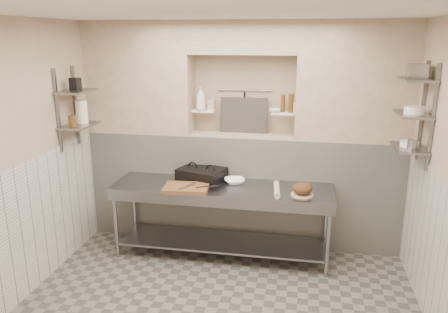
% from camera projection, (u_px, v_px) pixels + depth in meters
% --- Properties ---
extents(ceiling, '(4.00, 3.90, 0.10)m').
position_uv_depth(ceiling, '(213.00, 5.00, 3.48)').
color(ceiling, silver).
rests_on(ceiling, ground).
extents(wall_left, '(0.10, 3.90, 2.80)m').
position_uv_depth(wall_left, '(7.00, 166.00, 4.22)').
color(wall_left, tan).
rests_on(wall_left, ground).
extents(wall_back, '(4.00, 0.10, 2.80)m').
position_uv_depth(wall_back, '(245.00, 131.00, 5.76)').
color(wall_back, tan).
rests_on(wall_back, ground).
extents(backwall_lower, '(4.00, 0.40, 1.40)m').
position_uv_depth(backwall_lower, '(242.00, 188.00, 5.71)').
color(backwall_lower, silver).
rests_on(backwall_lower, floor).
extents(alcove_sill, '(1.30, 0.40, 0.02)m').
position_uv_depth(alcove_sill, '(242.00, 135.00, 5.52)').
color(alcove_sill, tan).
rests_on(alcove_sill, backwall_lower).
extents(backwall_pillar_left, '(1.35, 0.40, 1.40)m').
position_uv_depth(backwall_pillar_left, '(140.00, 78.00, 5.57)').
color(backwall_pillar_left, tan).
rests_on(backwall_pillar_left, backwall_lower).
extents(backwall_pillar_right, '(1.35, 0.40, 1.40)m').
position_uv_depth(backwall_pillar_right, '(355.00, 82.00, 5.10)').
color(backwall_pillar_right, tan).
rests_on(backwall_pillar_right, backwall_lower).
extents(backwall_header, '(1.30, 0.40, 0.40)m').
position_uv_depth(backwall_header, '(244.00, 37.00, 5.20)').
color(backwall_header, tan).
rests_on(backwall_header, backwall_lower).
extents(wainscot_left, '(0.02, 3.90, 1.40)m').
position_uv_depth(wainscot_left, '(22.00, 233.00, 4.40)').
color(wainscot_left, silver).
rests_on(wainscot_left, floor).
extents(wainscot_right, '(0.02, 3.90, 1.40)m').
position_uv_depth(wainscot_right, '(444.00, 270.00, 3.70)').
color(wainscot_right, silver).
rests_on(wainscot_right, floor).
extents(alcove_shelf_left, '(0.28, 0.16, 0.02)m').
position_uv_depth(alcove_shelf_left, '(204.00, 111.00, 5.53)').
color(alcove_shelf_left, white).
rests_on(alcove_shelf_left, backwall_lower).
extents(alcove_shelf_right, '(0.28, 0.16, 0.02)m').
position_uv_depth(alcove_shelf_right, '(283.00, 113.00, 5.35)').
color(alcove_shelf_right, white).
rests_on(alcove_shelf_right, backwall_lower).
extents(utensil_rail, '(0.70, 0.02, 0.02)m').
position_uv_depth(utensil_rail, '(245.00, 90.00, 5.53)').
color(utensil_rail, gray).
rests_on(utensil_rail, wall_back).
extents(hanging_steel, '(0.02, 0.02, 0.30)m').
position_uv_depth(hanging_steel, '(244.00, 104.00, 5.56)').
color(hanging_steel, black).
rests_on(hanging_steel, utensil_rail).
extents(splash_panel, '(0.60, 0.08, 0.45)m').
position_uv_depth(splash_panel, '(244.00, 115.00, 5.55)').
color(splash_panel, '#383330').
rests_on(splash_panel, alcove_sill).
extents(shelf_rail_left_a, '(0.03, 0.03, 0.95)m').
position_uv_depth(shelf_rail_left_a, '(76.00, 106.00, 5.29)').
color(shelf_rail_left_a, slate).
rests_on(shelf_rail_left_a, wall_left).
extents(shelf_rail_left_b, '(0.03, 0.03, 0.95)m').
position_uv_depth(shelf_rail_left_b, '(58.00, 111.00, 4.91)').
color(shelf_rail_left_b, slate).
rests_on(shelf_rail_left_b, wall_left).
extents(wall_shelf_left_lower, '(0.30, 0.50, 0.02)m').
position_uv_depth(wall_shelf_left_lower, '(79.00, 125.00, 5.13)').
color(wall_shelf_left_lower, slate).
rests_on(wall_shelf_left_lower, wall_left).
extents(wall_shelf_left_upper, '(0.30, 0.50, 0.03)m').
position_uv_depth(wall_shelf_left_upper, '(76.00, 91.00, 5.02)').
color(wall_shelf_left_upper, slate).
rests_on(wall_shelf_left_upper, wall_left).
extents(shelf_rail_right_a, '(0.03, 0.03, 1.05)m').
position_uv_depth(shelf_rail_right_a, '(422.00, 111.00, 4.58)').
color(shelf_rail_right_a, slate).
rests_on(shelf_rail_right_a, wall_right).
extents(shelf_rail_right_b, '(0.03, 0.03, 1.05)m').
position_uv_depth(shelf_rail_right_b, '(432.00, 118.00, 4.20)').
color(shelf_rail_right_b, slate).
rests_on(shelf_rail_right_b, wall_right).
extents(wall_shelf_right_lower, '(0.30, 0.50, 0.02)m').
position_uv_depth(wall_shelf_right_lower, '(409.00, 148.00, 4.51)').
color(wall_shelf_right_lower, slate).
rests_on(wall_shelf_right_lower, wall_right).
extents(wall_shelf_right_mid, '(0.30, 0.50, 0.02)m').
position_uv_depth(wall_shelf_right_mid, '(413.00, 114.00, 4.41)').
color(wall_shelf_right_mid, slate).
rests_on(wall_shelf_right_mid, wall_right).
extents(wall_shelf_right_upper, '(0.30, 0.50, 0.03)m').
position_uv_depth(wall_shelf_right_upper, '(417.00, 79.00, 4.32)').
color(wall_shelf_right_upper, slate).
rests_on(wall_shelf_right_upper, wall_right).
extents(prep_table, '(2.60, 0.70, 0.90)m').
position_uv_depth(prep_table, '(222.00, 207.00, 5.21)').
color(prep_table, gray).
rests_on(prep_table, floor).
extents(panini_press, '(0.63, 0.54, 0.15)m').
position_uv_depth(panini_press, '(202.00, 174.00, 5.37)').
color(panini_press, black).
rests_on(panini_press, prep_table).
extents(cutting_board, '(0.54, 0.40, 0.05)m').
position_uv_depth(cutting_board, '(186.00, 188.00, 5.03)').
color(cutting_board, brown).
rests_on(cutting_board, prep_table).
extents(knife_blade, '(0.25, 0.17, 0.01)m').
position_uv_depth(knife_blade, '(207.00, 186.00, 5.01)').
color(knife_blade, gray).
rests_on(knife_blade, cutting_board).
extents(tongs, '(0.14, 0.25, 0.02)m').
position_uv_depth(tongs, '(187.00, 186.00, 4.99)').
color(tongs, gray).
rests_on(tongs, cutting_board).
extents(mixing_bowl, '(0.30, 0.30, 0.06)m').
position_uv_depth(mixing_bowl, '(235.00, 181.00, 5.25)').
color(mixing_bowl, white).
rests_on(mixing_bowl, prep_table).
extents(rolling_pin, '(0.11, 0.45, 0.07)m').
position_uv_depth(rolling_pin, '(277.00, 189.00, 4.95)').
color(rolling_pin, beige).
rests_on(rolling_pin, prep_table).
extents(bread_board, '(0.25, 0.25, 0.01)m').
position_uv_depth(bread_board, '(302.00, 195.00, 4.86)').
color(bread_board, beige).
rests_on(bread_board, prep_table).
extents(bread_loaf, '(0.22, 0.22, 0.13)m').
position_uv_depth(bread_loaf, '(302.00, 188.00, 4.85)').
color(bread_loaf, '#4C2D19').
rests_on(bread_loaf, bread_board).
extents(bottle_soap, '(0.14, 0.15, 0.30)m').
position_uv_depth(bottle_soap, '(201.00, 99.00, 5.44)').
color(bottle_soap, white).
rests_on(bottle_soap, alcove_shelf_left).
extents(jar_alcove, '(0.09, 0.09, 0.13)m').
position_uv_depth(jar_alcove, '(211.00, 105.00, 5.53)').
color(jar_alcove, tan).
rests_on(jar_alcove, alcove_shelf_left).
extents(bowl_alcove, '(0.15, 0.15, 0.04)m').
position_uv_depth(bowl_alcove, '(275.00, 111.00, 5.34)').
color(bowl_alcove, white).
rests_on(bowl_alcove, alcove_shelf_right).
extents(condiment_a, '(0.06, 0.06, 0.23)m').
position_uv_depth(condiment_a, '(291.00, 103.00, 5.29)').
color(condiment_a, '#4E3312').
rests_on(condiment_a, alcove_shelf_right).
extents(condiment_b, '(0.05, 0.05, 0.21)m').
position_uv_depth(condiment_b, '(283.00, 103.00, 5.34)').
color(condiment_b, '#4E3312').
rests_on(condiment_b, alcove_shelf_right).
extents(condiment_c, '(0.08, 0.08, 0.13)m').
position_uv_depth(condiment_c, '(294.00, 107.00, 5.33)').
color(condiment_c, white).
rests_on(condiment_c, alcove_shelf_right).
extents(jug_left, '(0.14, 0.14, 0.27)m').
position_uv_depth(jug_left, '(82.00, 112.00, 5.17)').
color(jug_left, white).
rests_on(jug_left, wall_shelf_left_lower).
extents(jar_left, '(0.09, 0.09, 0.13)m').
position_uv_depth(jar_left, '(72.00, 121.00, 4.97)').
color(jar_left, '#4E3312').
rests_on(jar_left, wall_shelf_left_lower).
extents(box_left_upper, '(0.11, 0.11, 0.14)m').
position_uv_depth(box_left_upper, '(75.00, 84.00, 4.99)').
color(box_left_upper, black).
rests_on(box_left_upper, wall_shelf_left_upper).
extents(bowl_right, '(0.18, 0.18, 0.06)m').
position_uv_depth(bowl_right, '(409.00, 144.00, 4.50)').
color(bowl_right, white).
rests_on(bowl_right, wall_shelf_right_lower).
extents(canister_right, '(0.10, 0.10, 0.10)m').
position_uv_depth(canister_right, '(412.00, 145.00, 4.38)').
color(canister_right, gray).
rests_on(canister_right, wall_shelf_right_lower).
extents(bowl_right_mid, '(0.20, 0.20, 0.07)m').
position_uv_depth(bowl_right_mid, '(414.00, 110.00, 4.36)').
color(bowl_right_mid, white).
rests_on(bowl_right_mid, wall_shelf_right_mid).
extents(basket_right, '(0.19, 0.22, 0.14)m').
position_uv_depth(basket_right, '(417.00, 71.00, 4.34)').
color(basket_right, gray).
rests_on(basket_right, wall_shelf_right_upper).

